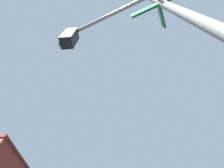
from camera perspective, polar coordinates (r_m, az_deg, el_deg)
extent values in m
cylinder|color=slate|center=(1.99, 27.44, 20.86)|extent=(0.12, 0.12, 5.69)
cylinder|color=slate|center=(4.28, -1.27, 23.84)|extent=(0.81, 1.97, 0.09)
cube|color=black|center=(4.07, -15.26, 16.09)|extent=(0.28, 0.28, 0.80)
sphere|color=red|center=(4.36, -16.20, 16.24)|extent=(0.18, 0.18, 0.18)
sphere|color=orange|center=(4.13, -17.03, 15.14)|extent=(0.18, 0.18, 0.18)
sphere|color=green|center=(3.90, -17.95, 13.92)|extent=(0.18, 0.18, 0.18)
cube|color=#0F5128|center=(3.18, 17.56, 26.61)|extent=(0.42, 1.04, 0.20)
cube|color=#0F5128|center=(3.39, 16.51, 27.16)|extent=(0.95, 0.39, 0.20)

